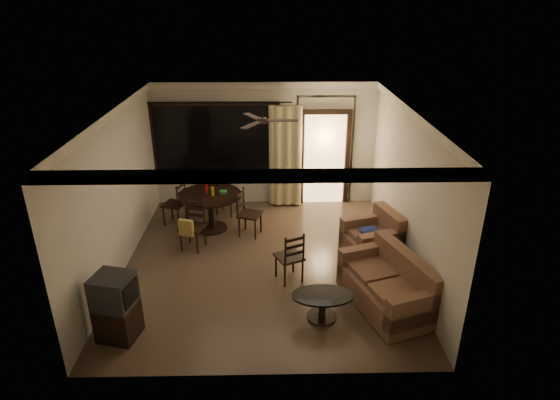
{
  "coord_description": "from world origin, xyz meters",
  "views": [
    {
      "loc": [
        0.13,
        -7.37,
        4.51
      ],
      "look_at": [
        0.29,
        0.2,
        1.16
      ],
      "focal_mm": 30.0,
      "sensor_mm": 36.0,
      "label": 1
    }
  ],
  "objects_px": {
    "sofa": "(389,287)",
    "coffee_table": "(322,302)",
    "dining_chair_west": "(175,211)",
    "dining_table": "(211,201)",
    "tv_cabinet": "(116,307)",
    "dining_chair_north": "(227,202)",
    "dining_chair_east": "(249,222)",
    "armchair": "(374,240)",
    "side_chair": "(290,266)",
    "dining_chair_south": "(193,234)"
  },
  "relations": [
    {
      "from": "sofa",
      "to": "dining_chair_west",
      "type": "bearing_deg",
      "value": 123.84
    },
    {
      "from": "tv_cabinet",
      "to": "coffee_table",
      "type": "relative_size",
      "value": 1.08
    },
    {
      "from": "dining_table",
      "to": "dining_chair_south",
      "type": "height_order",
      "value": "dining_table"
    },
    {
      "from": "dining_chair_east",
      "to": "armchair",
      "type": "bearing_deg",
      "value": -94.48
    },
    {
      "from": "dining_table",
      "to": "coffee_table",
      "type": "relative_size",
      "value": 1.35
    },
    {
      "from": "dining_chair_east",
      "to": "side_chair",
      "type": "height_order",
      "value": "dining_chair_east"
    },
    {
      "from": "dining_table",
      "to": "tv_cabinet",
      "type": "bearing_deg",
      "value": -105.77
    },
    {
      "from": "armchair",
      "to": "coffee_table",
      "type": "height_order",
      "value": "armchair"
    },
    {
      "from": "dining_chair_south",
      "to": "tv_cabinet",
      "type": "distance_m",
      "value": 2.62
    },
    {
      "from": "armchair",
      "to": "dining_chair_east",
      "type": "bearing_deg",
      "value": 140.06
    },
    {
      "from": "dining_table",
      "to": "tv_cabinet",
      "type": "distance_m",
      "value": 3.47
    },
    {
      "from": "dining_chair_south",
      "to": "coffee_table",
      "type": "height_order",
      "value": "dining_chair_south"
    },
    {
      "from": "dining_chair_south",
      "to": "dining_chair_west",
      "type": "bearing_deg",
      "value": 134.3
    },
    {
      "from": "dining_chair_north",
      "to": "armchair",
      "type": "height_order",
      "value": "dining_chair_north"
    },
    {
      "from": "sofa",
      "to": "coffee_table",
      "type": "distance_m",
      "value": 1.11
    },
    {
      "from": "dining_table",
      "to": "dining_chair_east",
      "type": "relative_size",
      "value": 1.33
    },
    {
      "from": "sofa",
      "to": "armchair",
      "type": "distance_m",
      "value": 1.46
    },
    {
      "from": "dining_table",
      "to": "sofa",
      "type": "xyz_separation_m",
      "value": [
        3.06,
        -2.69,
        -0.27
      ]
    },
    {
      "from": "dining_chair_north",
      "to": "armchair",
      "type": "bearing_deg",
      "value": 163.66
    },
    {
      "from": "dining_chair_east",
      "to": "dining_chair_south",
      "type": "relative_size",
      "value": 1.0
    },
    {
      "from": "dining_chair_west",
      "to": "dining_chair_south",
      "type": "bearing_deg",
      "value": 44.3
    },
    {
      "from": "dining_chair_west",
      "to": "tv_cabinet",
      "type": "distance_m",
      "value": 3.61
    },
    {
      "from": "dining_chair_west",
      "to": "tv_cabinet",
      "type": "height_order",
      "value": "tv_cabinet"
    },
    {
      "from": "side_chair",
      "to": "dining_chair_west",
      "type": "bearing_deg",
      "value": -68.23
    },
    {
      "from": "armchair",
      "to": "side_chair",
      "type": "relative_size",
      "value": 1.19
    },
    {
      "from": "dining_chair_south",
      "to": "armchair",
      "type": "xyz_separation_m",
      "value": [
        3.39,
        -0.42,
        0.07
      ]
    },
    {
      "from": "dining_chair_west",
      "to": "dining_chair_north",
      "type": "height_order",
      "value": "same"
    },
    {
      "from": "dining_chair_west",
      "to": "dining_chair_north",
      "type": "xyz_separation_m",
      "value": [
        1.04,
        0.49,
        0.0
      ]
    },
    {
      "from": "dining_table",
      "to": "side_chair",
      "type": "bearing_deg",
      "value": -51.56
    },
    {
      "from": "dining_table",
      "to": "dining_chair_east",
      "type": "bearing_deg",
      "value": -18.31
    },
    {
      "from": "sofa",
      "to": "side_chair",
      "type": "height_order",
      "value": "side_chair"
    },
    {
      "from": "dining_chair_west",
      "to": "dining_chair_south",
      "type": "height_order",
      "value": "same"
    },
    {
      "from": "dining_chair_south",
      "to": "armchair",
      "type": "height_order",
      "value": "dining_chair_south"
    },
    {
      "from": "dining_chair_north",
      "to": "tv_cabinet",
      "type": "bearing_deg",
      "value": 92.03
    },
    {
      "from": "dining_chair_west",
      "to": "tv_cabinet",
      "type": "relative_size",
      "value": 0.94
    },
    {
      "from": "dining_chair_west",
      "to": "sofa",
      "type": "xyz_separation_m",
      "value": [
        3.86,
        -2.96,
        0.07
      ]
    },
    {
      "from": "dining_chair_east",
      "to": "coffee_table",
      "type": "relative_size",
      "value": 1.02
    },
    {
      "from": "dining_chair_west",
      "to": "sofa",
      "type": "height_order",
      "value": "dining_chair_west"
    },
    {
      "from": "dining_chair_east",
      "to": "dining_table",
      "type": "bearing_deg",
      "value": 89.93
    },
    {
      "from": "tv_cabinet",
      "to": "dining_table",
      "type": "bearing_deg",
      "value": 87.62
    },
    {
      "from": "dining_chair_east",
      "to": "sofa",
      "type": "xyz_separation_m",
      "value": [
        2.27,
        -2.43,
        0.07
      ]
    },
    {
      "from": "side_chair",
      "to": "sofa",
      "type": "bearing_deg",
      "value": 128.67
    },
    {
      "from": "dining_chair_east",
      "to": "tv_cabinet",
      "type": "relative_size",
      "value": 0.94
    },
    {
      "from": "dining_table",
      "to": "armchair",
      "type": "bearing_deg",
      "value": -21.62
    },
    {
      "from": "dining_table",
      "to": "sofa",
      "type": "bearing_deg",
      "value": -41.36
    },
    {
      "from": "dining_chair_west",
      "to": "sofa",
      "type": "bearing_deg",
      "value": 70.77
    },
    {
      "from": "armchair",
      "to": "coffee_table",
      "type": "bearing_deg",
      "value": -140.36
    },
    {
      "from": "sofa",
      "to": "dining_chair_north",
      "type": "bearing_deg",
      "value": 110.6
    },
    {
      "from": "dining_chair_east",
      "to": "armchair",
      "type": "xyz_separation_m",
      "value": [
        2.33,
        -0.98,
        0.09
      ]
    },
    {
      "from": "dining_table",
      "to": "armchair",
      "type": "distance_m",
      "value": 3.37
    }
  ]
}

